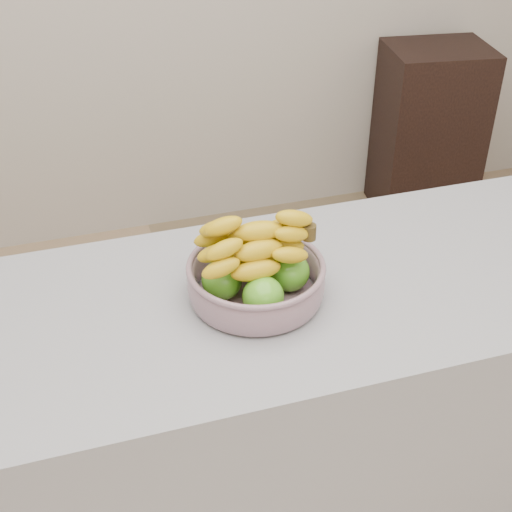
{
  "coord_description": "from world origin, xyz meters",
  "views": [
    {
      "loc": [
        -0.35,
        -0.89,
        1.79
      ],
      "look_at": [
        -0.01,
        0.21,
        1.0
      ],
      "focal_mm": 50.0,
      "sensor_mm": 36.0,
      "label": 1
    }
  ],
  "objects": [
    {
      "name": "counter",
      "position": [
        0.0,
        0.21,
        0.45
      ],
      "size": [
        2.0,
        0.6,
        0.9
      ],
      "primitive_type": "cube",
      "color": "#9FA0A8",
      "rests_on": "ground"
    },
    {
      "name": "cabinet",
      "position": [
        1.3,
        1.78,
        0.4
      ],
      "size": [
        0.49,
        0.41,
        0.8
      ],
      "primitive_type": "cube",
      "rotation": [
        0.0,
        0.0,
        -0.14
      ],
      "color": "black",
      "rests_on": "ground"
    },
    {
      "name": "fruit_bowl",
      "position": [
        -0.01,
        0.21,
        0.96
      ],
      "size": [
        0.28,
        0.28,
        0.18
      ],
      "rotation": [
        0.0,
        0.0,
        -0.1
      ],
      "color": "#8796A2",
      "rests_on": "counter"
    }
  ]
}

